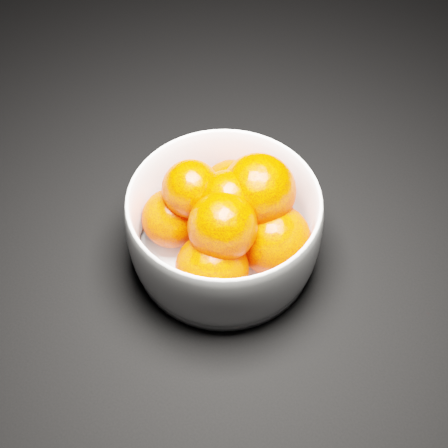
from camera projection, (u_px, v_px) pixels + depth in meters
The scene contains 2 objects.
bowl at pixel (224, 227), 0.61m from camera, with size 0.19×0.19×0.09m.
orange_pile at pixel (230, 218), 0.60m from camera, with size 0.16×0.16×0.11m.
Camera 1 is at (-0.02, -0.54, 0.53)m, focal length 50.00 mm.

